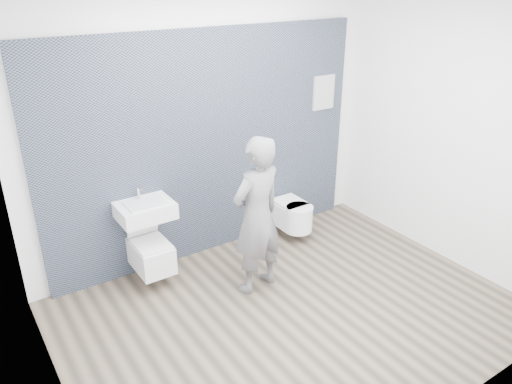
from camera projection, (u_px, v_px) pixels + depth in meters
ground at (292, 313)px, 4.61m from camera, size 4.00×4.00×0.00m
room_shell at (298, 132)px, 3.90m from camera, size 4.00×4.00×4.00m
tile_wall at (214, 246)px, 5.73m from camera, size 3.60×0.06×2.40m
washbasin at (145, 210)px, 4.80m from camera, size 0.53×0.39×0.40m
toilet_square at (151, 254)px, 4.96m from camera, size 0.33×0.48×0.64m
toilet_rounded at (293, 215)px, 5.83m from camera, size 0.33×0.56×0.30m
info_placard at (317, 215)px, 6.45m from camera, size 0.30×0.03×0.40m
visitor at (257, 216)px, 4.68m from camera, size 0.63×0.47×1.57m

